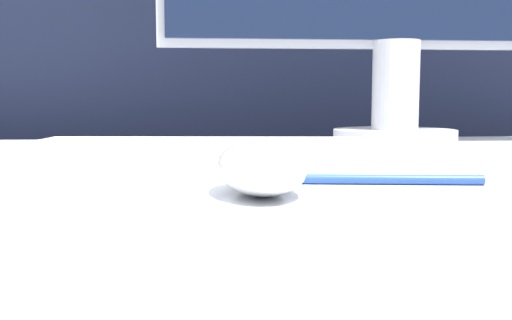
% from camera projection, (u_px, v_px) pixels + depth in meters
% --- Properties ---
extents(partition_panel, '(5.00, 0.03, 1.05)m').
position_uv_depth(partition_panel, '(208.00, 263.00, 1.13)').
color(partition_panel, black).
rests_on(partition_panel, ground_plane).
extents(computer_mouse_near, '(0.07, 0.11, 0.04)m').
position_uv_depth(computer_mouse_near, '(260.00, 168.00, 0.43)').
color(computer_mouse_near, white).
rests_on(computer_mouse_near, desk).
extents(keyboard, '(0.43, 0.18, 0.02)m').
position_uv_depth(keyboard, '(226.00, 153.00, 0.61)').
color(keyboard, silver).
rests_on(keyboard, desk).
extents(pen, '(0.14, 0.03, 0.01)m').
position_uv_depth(pen, '(392.00, 180.00, 0.47)').
color(pen, '#284C9E').
rests_on(pen, desk).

